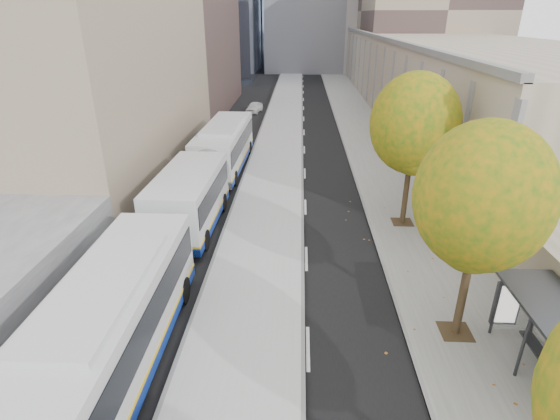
{
  "coord_description": "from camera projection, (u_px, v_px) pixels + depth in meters",
  "views": [
    {
      "loc": [
        -2.07,
        0.33,
        10.38
      ],
      "look_at": [
        -2.87,
        17.91,
        2.5
      ],
      "focal_mm": 28.0,
      "sensor_mm": 36.0,
      "label": 1
    }
  ],
  "objects": [
    {
      "name": "bus_platform",
      "position": [
        277.0,
        152.0,
        35.9
      ],
      "size": [
        4.25,
        150.0,
        0.15
      ],
      "primitive_type": "cube",
      "color": "#B0B0B0",
      "rests_on": "ground"
    },
    {
      "name": "sidewalk",
      "position": [
        375.0,
        154.0,
        35.58
      ],
      "size": [
        4.75,
        150.0,
        0.08
      ],
      "primitive_type": "cube",
      "color": "gray",
      "rests_on": "ground"
    },
    {
      "name": "building_tan",
      "position": [
        429.0,
        66.0,
        59.93
      ],
      "size": [
        18.0,
        92.0,
        8.0
      ],
      "primitive_type": "cube",
      "color": "gray",
      "rests_on": "ground"
    },
    {
      "name": "tree_c",
      "position": [
        483.0,
        197.0,
        13.41
      ],
      "size": [
        4.2,
        4.2,
        7.28
      ],
      "color": "black",
      "rests_on": "sidewalk"
    },
    {
      "name": "tree_d",
      "position": [
        415.0,
        124.0,
        21.53
      ],
      "size": [
        4.4,
        4.4,
        7.6
      ],
      "color": "black",
      "rests_on": "sidewalk"
    },
    {
      "name": "bus_far",
      "position": [
        212.0,
        164.0,
        27.8
      ],
      "size": [
        3.18,
        18.88,
        3.14
      ],
      "rotation": [
        0.0,
        0.0,
        -0.02
      ],
      "color": "silver",
      "rests_on": "ground"
    },
    {
      "name": "distant_car",
      "position": [
        254.0,
        107.0,
        50.67
      ],
      "size": [
        1.95,
        3.61,
        1.17
      ],
      "primitive_type": "imported",
      "rotation": [
        0.0,
        0.0,
        -0.17
      ],
      "color": "silver",
      "rests_on": "ground"
    }
  ]
}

